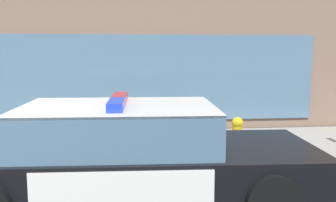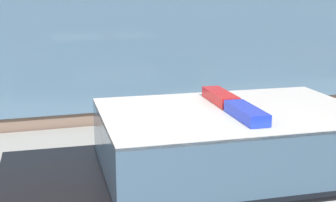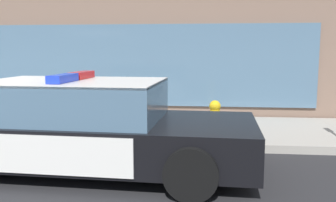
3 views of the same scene
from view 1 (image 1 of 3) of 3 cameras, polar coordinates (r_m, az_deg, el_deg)
The scene contains 3 objects.
sidewalk at distance 8.45m, azimuth -22.53°, elevation -7.05°, with size 48.00×2.88×0.15m, color #A39E93.
police_cruiser at distance 5.42m, azimuth -5.82°, elevation -7.96°, with size 5.16×2.33×1.49m.
fire_hydrant at distance 7.39m, azimuth 10.35°, elevation -5.24°, with size 0.34×0.39×0.73m.
Camera 1 is at (2.43, -4.55, 2.14)m, focal length 40.70 mm.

